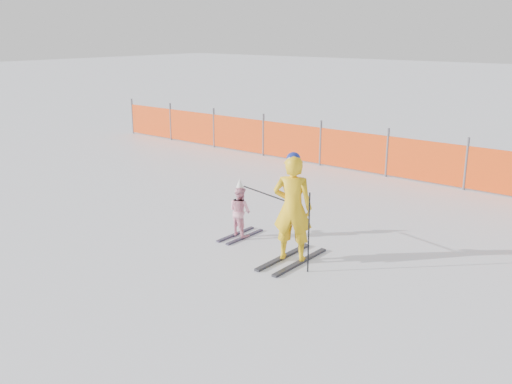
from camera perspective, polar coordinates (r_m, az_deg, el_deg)
ground at (r=9.54m, az=-1.90°, el=-6.43°), size 120.00×120.00×0.00m
adult at (r=9.06m, az=3.68°, el=-1.60°), size 0.74×1.41×1.81m
child at (r=10.26m, az=-1.61°, el=-1.85°), size 0.49×0.98×1.09m
ski_poles at (r=9.13m, az=3.08°, el=-2.13°), size 1.73×0.53×1.28m
safety_fence at (r=15.52m, az=8.26°, el=4.36°), size 17.29×0.06×1.25m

